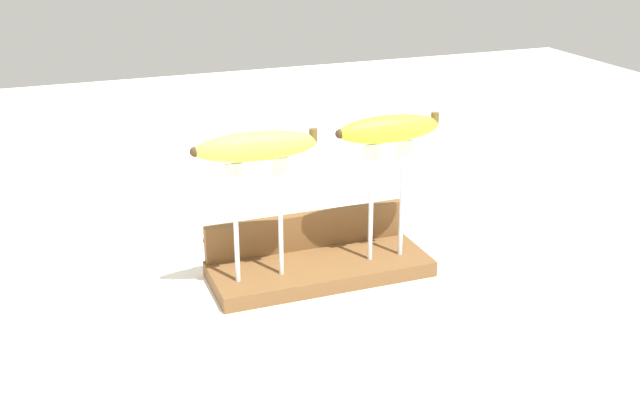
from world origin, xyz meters
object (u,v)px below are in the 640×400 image
(fork_stand_left, at_px, (258,209))
(banana_raised_left, at_px, (256,146))
(fork_stand_right, at_px, (387,190))
(banana_raised_right, at_px, (389,129))
(wire_coil, at_px, (230,238))
(fork_fallen_near, at_px, (159,218))
(fork_fallen_far, at_px, (402,390))

(fork_stand_left, bearing_deg, banana_raised_left, 176.93)
(fork_stand_right, height_order, banana_raised_right, banana_raised_right)
(fork_stand_right, relative_size, banana_raised_right, 1.12)
(banana_raised_left, bearing_deg, banana_raised_right, -0.00)
(wire_coil, bearing_deg, fork_fallen_near, 126.66)
(banana_raised_left, bearing_deg, fork_stand_left, -3.07)
(fork_stand_left, bearing_deg, banana_raised_right, 0.00)
(fork_stand_right, relative_size, fork_fallen_far, 1.12)
(fork_fallen_far, xyz_separation_m, wire_coil, (-0.08, 0.50, -0.00))
(banana_raised_left, distance_m, fork_fallen_near, 0.40)
(fork_stand_right, height_order, fork_fallen_far, fork_stand_right)
(fork_stand_right, distance_m, banana_raised_left, 0.22)
(fork_stand_left, bearing_deg, fork_fallen_far, -74.68)
(banana_raised_left, xyz_separation_m, banana_raised_right, (0.20, -0.00, 0.00))
(banana_raised_right, distance_m, fork_fallen_far, 0.39)
(fork_stand_left, relative_size, banana_raised_left, 0.99)
(banana_raised_right, xyz_separation_m, fork_fallen_far, (-0.12, -0.30, -0.22))
(fork_stand_right, height_order, banana_raised_left, banana_raised_left)
(fork_fallen_far, bearing_deg, banana_raised_left, 105.33)
(fork_stand_right, bearing_deg, fork_fallen_near, 131.41)
(banana_raised_right, height_order, wire_coil, banana_raised_right)
(fork_stand_left, relative_size, fork_stand_right, 0.97)
(fork_stand_right, height_order, wire_coil, fork_stand_right)
(fork_stand_right, xyz_separation_m, banana_raised_left, (-0.20, 0.00, 0.09))
(fork_stand_left, height_order, fork_fallen_far, fork_stand_left)
(banana_raised_right, xyz_separation_m, fork_fallen_near, (-0.29, 0.33, -0.22))
(fork_fallen_near, xyz_separation_m, wire_coil, (0.10, -0.13, -0.00))
(banana_raised_right, bearing_deg, fork_fallen_near, 131.41)
(fork_stand_left, height_order, fork_fallen_near, fork_stand_left)
(banana_raised_left, distance_m, wire_coil, 0.30)
(banana_raised_left, height_order, fork_fallen_far, banana_raised_left)
(banana_raised_right, relative_size, wire_coil, 1.80)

